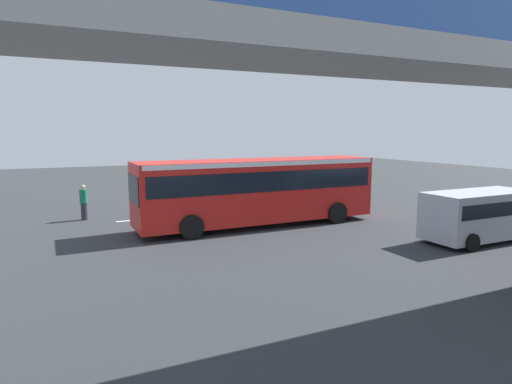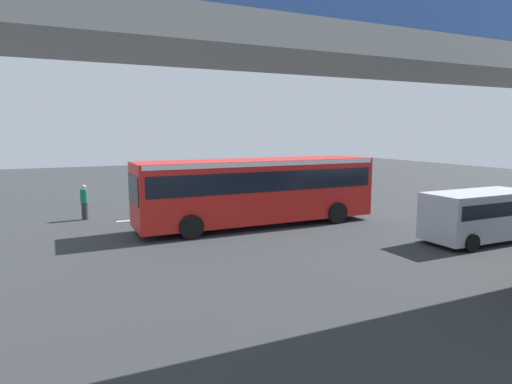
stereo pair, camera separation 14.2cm
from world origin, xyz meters
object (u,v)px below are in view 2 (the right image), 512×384
parked_van (479,213)px  traffic_sign (295,173)px  bicycle_red (494,212)px  city_bus (258,186)px  pedestrian (84,202)px

parked_van → traffic_sign: traffic_sign is taller
bicycle_red → city_bus: bearing=-19.0°
bicycle_red → pedestrian: size_ratio=0.99×
parked_van → traffic_sign: bearing=-80.4°
city_bus → traffic_sign: (-4.87, -4.88, 0.01)m
bicycle_red → pedestrian: bearing=-25.3°
city_bus → traffic_sign: 6.89m
bicycle_red → traffic_sign: size_ratio=0.63×
parked_van → traffic_sign: (1.94, -11.52, 0.71)m
city_bus → bicycle_red: city_bus is taller
parked_van → bicycle_red: parked_van is taller
city_bus → parked_van: size_ratio=2.40×
pedestrian → parked_van: bearing=140.7°
traffic_sign → bicycle_red: bearing=126.7°
city_bus → bicycle_red: size_ratio=6.52×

